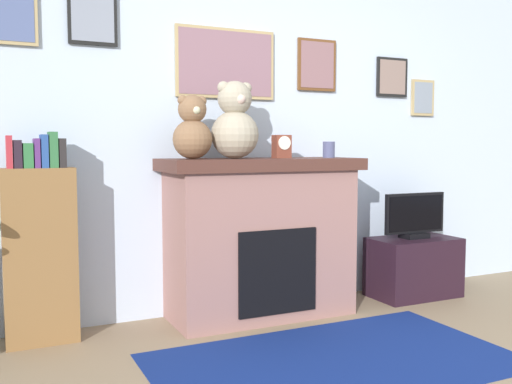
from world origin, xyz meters
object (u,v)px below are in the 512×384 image
(fireplace, at_px, (261,237))
(candle_jar, at_px, (329,150))
(television, at_px, (415,217))
(mantel_clock, at_px, (282,146))
(tv_stand, at_px, (413,267))
(bookshelf, at_px, (40,248))
(teddy_bear_brown, at_px, (235,124))
(teddy_bear_tan, at_px, (192,130))

(fireplace, xyz_separation_m, candle_jar, (0.53, -0.02, 0.59))
(television, xyz_separation_m, mantel_clock, (-1.14, 0.03, 0.54))
(mantel_clock, bearing_deg, tv_stand, -1.39)
(fireplace, distance_m, bookshelf, 1.41)
(candle_jar, bearing_deg, television, -2.28)
(teddy_bear_brown, bearing_deg, tv_stand, -1.09)
(fireplace, height_order, candle_jar, candle_jar)
(bookshelf, relative_size, teddy_bear_tan, 3.08)
(candle_jar, xyz_separation_m, mantel_clock, (-0.38, -0.00, 0.02))
(television, height_order, teddy_bear_tan, teddy_bear_tan)
(fireplace, relative_size, candle_jar, 11.90)
(candle_jar, bearing_deg, mantel_clock, -179.78)
(tv_stand, relative_size, candle_jar, 5.89)
(teddy_bear_tan, bearing_deg, tv_stand, -0.92)
(fireplace, height_order, tv_stand, fireplace)
(bookshelf, bearing_deg, fireplace, -2.17)
(bookshelf, xyz_separation_m, mantel_clock, (1.56, -0.07, 0.59))
(tv_stand, distance_m, teddy_bear_tan, 2.06)
(fireplace, distance_m, teddy_bear_tan, 0.87)
(mantel_clock, bearing_deg, teddy_bear_tan, 179.92)
(fireplace, distance_m, tv_stand, 1.33)
(candle_jar, xyz_separation_m, teddy_bear_brown, (-0.72, -0.00, 0.17))
(television, distance_m, mantel_clock, 1.26)
(teddy_bear_tan, bearing_deg, bookshelf, 175.55)
(mantel_clock, distance_m, teddy_bear_brown, 0.38)
(fireplace, bearing_deg, candle_jar, -1.92)
(teddy_bear_tan, bearing_deg, teddy_bear_brown, -0.03)
(fireplace, relative_size, bookshelf, 1.08)
(bookshelf, distance_m, teddy_bear_tan, 1.15)
(tv_stand, bearing_deg, television, -90.00)
(fireplace, xyz_separation_m, teddy_bear_brown, (-0.20, -0.02, 0.76))
(television, xyz_separation_m, candle_jar, (-0.76, 0.03, 0.52))
(fireplace, bearing_deg, tv_stand, -2.08)
(television, xyz_separation_m, teddy_bear_tan, (-1.78, 0.03, 0.64))
(tv_stand, height_order, teddy_bear_brown, teddy_bear_brown)
(tv_stand, relative_size, mantel_clock, 4.24)
(bookshelf, height_order, candle_jar, bookshelf)
(mantel_clock, xyz_separation_m, teddy_bear_brown, (-0.35, 0.00, 0.15))
(bookshelf, relative_size, television, 2.28)
(television, distance_m, teddy_bear_tan, 1.89)
(television, bearing_deg, teddy_bear_tan, 179.04)
(bookshelf, bearing_deg, teddy_bear_tan, -4.45)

